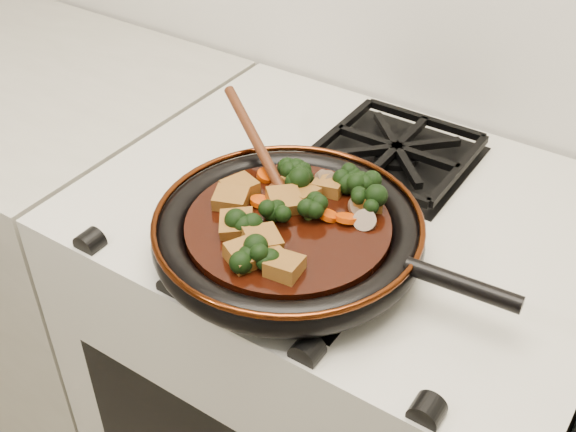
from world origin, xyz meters
The scene contains 38 objects.
stove centered at (0.00, 1.69, 0.45)m, with size 0.76×0.60×0.90m, color beige.
burner_grate_front centered at (0.00, 1.55, 0.91)m, with size 0.23×0.23×0.03m, color black, non-canonical shape.
burner_grate_back centered at (0.00, 1.83, 0.91)m, with size 0.23×0.23×0.03m, color black, non-canonical shape.
skillet centered at (-0.01, 1.54, 0.94)m, with size 0.48×0.36×0.05m.
braising_sauce centered at (-0.01, 1.54, 0.95)m, with size 0.27×0.27×0.02m, color black.
tofu_cube_0 centered at (-0.01, 1.63, 0.97)m, with size 0.04×0.04×0.02m, color brown.
tofu_cube_1 centered at (0.04, 1.46, 0.97)m, with size 0.04×0.04×0.02m, color brown.
tofu_cube_2 centered at (-0.01, 1.48, 0.97)m, with size 0.04×0.04×0.02m, color brown.
tofu_cube_3 centered at (-0.06, 1.49, 0.97)m, with size 0.04×0.04×0.02m, color brown.
tofu_cube_4 centered at (0.01, 1.47, 0.97)m, with size 0.04×0.03×0.02m, color brown.
tofu_cube_5 centered at (-0.03, 1.56, 0.97)m, with size 0.04×0.04×0.02m, color brown.
tofu_cube_6 centered at (-0.10, 1.56, 0.97)m, with size 0.04×0.04×0.02m, color brown.
tofu_cube_7 centered at (0.05, 1.63, 0.97)m, with size 0.04×0.04×0.02m, color brown.
tofu_cube_8 centered at (-0.05, 1.61, 0.97)m, with size 0.03×0.03×0.02m, color brown.
tofu_cube_9 centered at (-0.10, 1.53, 0.97)m, with size 0.04×0.04×0.02m, color brown.
tofu_cube_10 centered at (-0.01, 1.45, 0.97)m, with size 0.04×0.04×0.02m, color brown.
tofu_cube_11 centered at (-0.02, 1.59, 0.97)m, with size 0.04×0.03×0.02m, color brown.
broccoli_floret_0 centered at (-0.04, 1.49, 0.97)m, with size 0.06×0.06×0.05m, color black, non-canonical shape.
broccoli_floret_1 centered at (-0.03, 1.54, 0.97)m, with size 0.06×0.06×0.05m, color black, non-canonical shape.
broccoli_floret_2 centered at (-0.04, 1.62, 0.97)m, with size 0.06×0.06×0.05m, color black, non-canonical shape.
broccoli_floret_3 centered at (0.00, 1.56, 0.97)m, with size 0.05×0.05×0.06m, color black, non-canonical shape.
broccoli_floret_4 centered at (0.02, 1.65, 0.97)m, with size 0.06×0.06×0.05m, color black, non-canonical shape.
broccoli_floret_5 centered at (0.00, 1.44, 0.97)m, with size 0.06×0.06×0.05m, color black, non-canonical shape.
broccoli_floret_6 centered at (0.00, 1.46, 0.97)m, with size 0.06×0.06×0.05m, color black, non-canonical shape.
broccoli_floret_7 centered at (0.06, 1.62, 0.97)m, with size 0.06×0.06×0.05m, color black, non-canonical shape.
broccoli_floret_8 centered at (-0.06, 1.61, 0.97)m, with size 0.06×0.06×0.05m, color black, non-canonical shape.
broccoli_floret_9 centered at (0.03, 1.65, 0.97)m, with size 0.06×0.06×0.05m, color black, non-canonical shape.
carrot_coin_0 centered at (0.05, 1.58, 0.96)m, with size 0.03×0.03×0.01m, color #C53C05.
carrot_coin_1 centered at (0.03, 1.58, 0.96)m, with size 0.03×0.03×0.01m, color #C53C05.
carrot_coin_2 centered at (-0.07, 1.55, 0.96)m, with size 0.03×0.03×0.01m, color #C53C05.
carrot_coin_3 centered at (-0.05, 1.63, 0.96)m, with size 0.03×0.03×0.01m, color #C53C05.
carrot_coin_4 centered at (-0.09, 1.61, 0.96)m, with size 0.03×0.03×0.01m, color #C53C05.
mushroom_slice_0 centered at (0.00, 1.64, 0.97)m, with size 0.03×0.03×0.01m, color brown.
mushroom_slice_1 centered at (0.07, 1.59, 0.97)m, with size 0.03×0.03×0.01m, color brown.
mushroom_slice_2 centered at (-0.02, 1.64, 0.97)m, with size 0.03×0.03×0.01m, color brown.
mushroom_slice_3 centered at (-0.01, 1.64, 0.97)m, with size 0.03×0.03×0.01m, color brown.
mushroom_slice_4 centered at (0.05, 1.61, 0.97)m, with size 0.03×0.03×0.01m, color brown.
wooden_spoon centered at (-0.09, 1.61, 0.98)m, with size 0.13×0.09×0.21m.
Camera 1 is at (0.39, 0.94, 1.54)m, focal length 45.00 mm.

